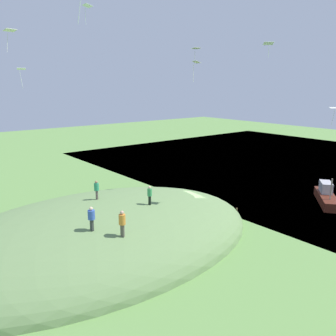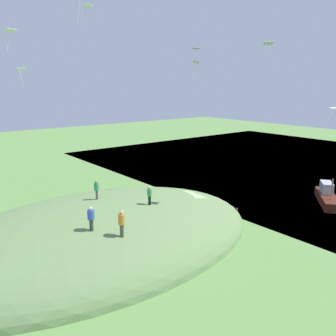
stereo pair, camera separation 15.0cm
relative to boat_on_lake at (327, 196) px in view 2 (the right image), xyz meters
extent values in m
plane|color=#618D46|center=(15.23, -5.70, -0.72)|extent=(160.00, 160.00, 0.00)
ellipsoid|color=#678650|center=(24.38, -6.47, -0.72)|extent=(29.24, 18.38, 6.64)
cube|color=#4F1F13|center=(0.17, 0.13, -0.24)|extent=(6.15, 5.31, 0.95)
cube|color=#A5A3AA|center=(-0.61, -0.48, 0.81)|extent=(2.46, 2.27, 1.15)
cylinder|color=gray|center=(1.46, 1.15, 1.34)|extent=(0.14, 0.14, 2.21)
cube|color=#554946|center=(23.70, -7.52, 2.96)|extent=(0.14, 0.23, 0.76)
cylinder|color=#2A8D5F|center=(23.70, -7.52, 3.64)|extent=(0.44, 0.44, 0.61)
sphere|color=#977251|center=(23.70, -7.52, 4.06)|extent=(0.23, 0.23, 0.23)
cube|color=black|center=(20.76, -4.11, 2.76)|extent=(0.18, 0.23, 0.75)
cylinder|color=#359150|center=(20.76, -4.11, 3.43)|extent=(0.49, 0.49, 0.59)
sphere|color=beige|center=(20.76, -4.11, 3.84)|extent=(0.22, 0.22, 0.22)
cube|color=#534F43|center=(25.26, -0.99, 2.38)|extent=(0.24, 0.28, 0.88)
cylinder|color=orange|center=(25.26, -0.99, 3.16)|extent=(0.61, 0.61, 0.69)
sphere|color=tan|center=(25.26, -0.99, 3.64)|extent=(0.26, 0.26, 0.26)
cube|color=#333834|center=(26.69, -2.58, 2.64)|extent=(0.17, 0.28, 0.80)
cylinder|color=#3354AD|center=(26.69, -2.58, 3.36)|extent=(0.53, 0.53, 0.63)
sphere|color=beige|center=(26.69, -2.58, 3.80)|extent=(0.24, 0.24, 0.24)
cube|color=white|center=(1.84, 0.72, 9.63)|extent=(0.95, 0.92, 0.13)
cylinder|color=white|center=(1.64, 0.66, 8.69)|extent=(0.14, 0.18, 1.49)
cylinder|color=silver|center=(27.89, -0.25, 15.61)|extent=(0.17, 0.23, 1.28)
cube|color=white|center=(26.39, -15.65, 13.24)|extent=(0.84, 0.69, 0.17)
cylinder|color=white|center=(26.56, -15.39, 12.31)|extent=(0.20, 0.11, 1.48)
cube|color=white|center=(12.88, 0.67, 14.94)|extent=(0.92, 0.89, 0.21)
cylinder|color=white|center=(12.59, 0.53, 14.34)|extent=(0.11, 0.09, 0.81)
cube|color=silver|center=(10.03, -10.44, 15.57)|extent=(0.94, 0.69, 0.11)
cylinder|color=silver|center=(9.96, -10.72, 14.65)|extent=(0.19, 0.22, 1.38)
cube|color=white|center=(21.86, -11.24, 18.35)|extent=(0.65, 0.94, 0.19)
cylinder|color=white|center=(22.13, -11.18, 17.46)|extent=(0.07, 0.09, 1.31)
cube|color=white|center=(26.70, -16.86, 16.59)|extent=(1.20, 0.96, 0.19)
cylinder|color=white|center=(26.98, -17.05, 15.51)|extent=(0.26, 0.19, 1.63)
cube|color=white|center=(13.51, -6.64, 13.89)|extent=(0.68, 0.89, 0.21)
cylinder|color=white|center=(13.68, -6.86, 12.89)|extent=(0.04, 0.07, 1.59)
cylinder|color=brown|center=(10.98, -3.25, -0.27)|extent=(0.14, 0.14, 0.89)
camera|label=1|loc=(36.78, 18.27, 11.86)|focal=38.21mm
camera|label=2|loc=(36.66, 18.36, 11.86)|focal=38.21mm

